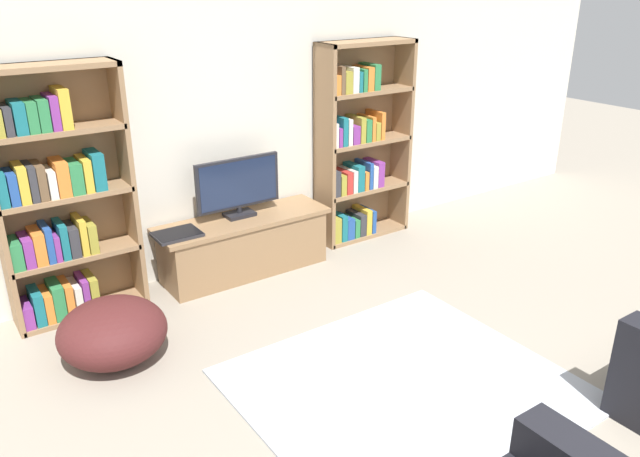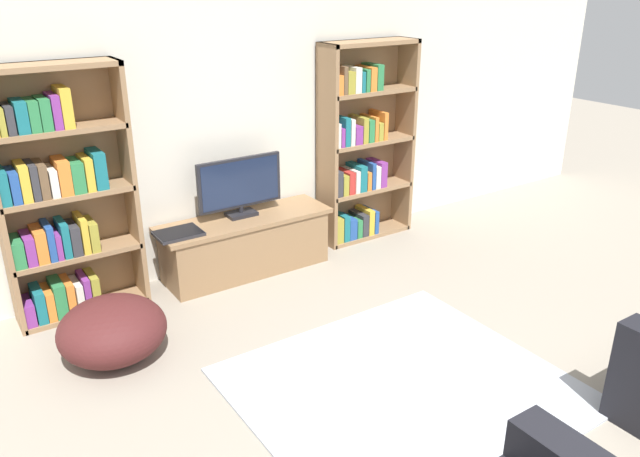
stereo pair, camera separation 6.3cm
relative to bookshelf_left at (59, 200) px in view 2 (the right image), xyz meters
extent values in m
cube|color=silver|center=(1.48, 0.18, 0.43)|extent=(8.80, 0.06, 2.60)
cube|color=#93704C|center=(0.49, -0.02, 0.03)|extent=(0.04, 0.30, 1.79)
cube|color=#93704C|center=(0.05, 0.11, 0.03)|extent=(0.91, 0.04, 1.79)
cube|color=#93704C|center=(0.05, -0.02, 0.91)|extent=(0.91, 0.30, 0.04)
cube|color=#93704C|center=(0.05, -0.02, -0.85)|extent=(0.88, 0.30, 0.04)
cube|color=#7F338C|center=(-0.33, -0.04, -0.75)|extent=(0.07, 0.24, 0.16)
cube|color=#196B75|center=(-0.26, -0.04, -0.71)|extent=(0.07, 0.24, 0.24)
cube|color=orange|center=(-0.19, -0.04, -0.72)|extent=(0.05, 0.24, 0.21)
cube|color=#2D7F47|center=(-0.12, -0.04, -0.70)|extent=(0.08, 0.24, 0.26)
cube|color=orange|center=(-0.05, -0.04, -0.71)|extent=(0.05, 0.24, 0.25)
cube|color=silver|center=(0.01, -0.04, -0.72)|extent=(0.05, 0.24, 0.22)
cube|color=#7F338C|center=(0.07, -0.04, -0.71)|extent=(0.05, 0.24, 0.25)
cube|color=#9E9333|center=(0.12, -0.04, -0.71)|extent=(0.06, 0.24, 0.25)
cube|color=#93704C|center=(0.05, -0.02, -0.40)|extent=(0.88, 0.30, 0.04)
cube|color=#2D7F47|center=(-0.33, -0.04, -0.29)|extent=(0.08, 0.24, 0.19)
cube|color=#7F338C|center=(-0.25, -0.04, -0.28)|extent=(0.06, 0.24, 0.20)
cube|color=orange|center=(-0.18, -0.04, -0.27)|extent=(0.07, 0.24, 0.23)
cube|color=#234C99|center=(-0.12, -0.04, -0.26)|extent=(0.05, 0.24, 0.25)
cube|color=#7F338C|center=(-0.07, -0.04, -0.29)|extent=(0.04, 0.24, 0.18)
cube|color=#196B75|center=(-0.02, -0.04, -0.26)|extent=(0.05, 0.24, 0.25)
cube|color=#333338|center=(0.04, -0.04, -0.28)|extent=(0.07, 0.24, 0.21)
cube|color=gold|center=(0.11, -0.04, -0.26)|extent=(0.05, 0.24, 0.26)
cube|color=#9E9333|center=(0.17, -0.04, -0.28)|extent=(0.06, 0.24, 0.21)
cube|color=#93704C|center=(0.05, -0.02, 0.05)|extent=(0.88, 0.30, 0.04)
cube|color=#196B75|center=(-0.34, -0.04, 0.18)|extent=(0.06, 0.24, 0.23)
cube|color=#234C99|center=(-0.27, -0.04, 0.17)|extent=(0.05, 0.24, 0.21)
cube|color=gold|center=(-0.21, -0.04, 0.19)|extent=(0.06, 0.24, 0.24)
cube|color=#333338|center=(-0.15, -0.04, 0.18)|extent=(0.05, 0.24, 0.24)
cube|color=brown|center=(-0.09, -0.04, 0.18)|extent=(0.05, 0.24, 0.23)
cube|color=silver|center=(-0.03, -0.04, 0.16)|extent=(0.05, 0.24, 0.19)
cube|color=orange|center=(0.04, -0.04, 0.18)|extent=(0.08, 0.24, 0.23)
cube|color=#2D7F47|center=(0.12, -0.04, 0.17)|extent=(0.08, 0.24, 0.21)
cube|color=gold|center=(0.20, -0.04, 0.18)|extent=(0.05, 0.24, 0.23)
cube|color=#196B75|center=(0.27, -0.04, 0.19)|extent=(0.08, 0.24, 0.26)
cube|color=#93704C|center=(0.05, -0.02, 0.49)|extent=(0.88, 0.30, 0.04)
cube|color=#333338|center=(-0.22, -0.04, 0.60)|extent=(0.05, 0.24, 0.18)
cube|color=#196B75|center=(-0.16, -0.04, 0.61)|extent=(0.07, 0.24, 0.20)
cube|color=#2D7F47|center=(-0.08, -0.04, 0.61)|extent=(0.06, 0.24, 0.20)
cube|color=#2D7F47|center=(-0.01, -0.04, 0.61)|extent=(0.07, 0.24, 0.20)
cube|color=#7F338C|center=(0.05, -0.04, 0.62)|extent=(0.05, 0.24, 0.22)
cube|color=gold|center=(0.12, -0.04, 0.64)|extent=(0.07, 0.24, 0.26)
cube|color=#93704C|center=(2.23, -0.02, 0.03)|extent=(0.04, 0.30, 1.79)
cube|color=#93704C|center=(3.10, -0.02, 0.03)|extent=(0.04, 0.30, 1.79)
cube|color=#93704C|center=(2.67, 0.11, 0.03)|extent=(0.91, 0.04, 1.79)
cube|color=#93704C|center=(2.67, -0.02, 0.91)|extent=(0.91, 0.30, 0.04)
cube|color=#93704C|center=(2.67, -0.02, -0.85)|extent=(0.88, 0.30, 0.04)
cube|color=#9E9333|center=(2.29, -0.04, -0.71)|extent=(0.08, 0.24, 0.23)
cube|color=#196B75|center=(2.37, -0.04, -0.71)|extent=(0.06, 0.24, 0.24)
cube|color=#234C99|center=(2.44, -0.04, -0.73)|extent=(0.08, 0.24, 0.20)
cube|color=#2D7F47|center=(2.52, -0.04, -0.74)|extent=(0.05, 0.24, 0.17)
cube|color=#333338|center=(2.58, -0.04, -0.73)|extent=(0.07, 0.24, 0.21)
cube|color=gold|center=(2.65, -0.04, -0.71)|extent=(0.06, 0.24, 0.24)
cube|color=#234C99|center=(2.71, -0.04, -0.72)|extent=(0.04, 0.24, 0.22)
cube|color=#93704C|center=(2.67, -0.02, -0.40)|extent=(0.88, 0.30, 0.04)
cube|color=#333338|center=(2.28, -0.04, -0.27)|extent=(0.07, 0.24, 0.23)
cube|color=#9E9333|center=(2.35, -0.04, -0.29)|extent=(0.06, 0.24, 0.18)
cube|color=#B72D28|center=(2.42, -0.04, -0.28)|extent=(0.06, 0.24, 0.20)
cube|color=silver|center=(2.48, -0.04, -0.28)|extent=(0.05, 0.24, 0.20)
cube|color=#196B75|center=(2.54, -0.04, -0.27)|extent=(0.07, 0.24, 0.24)
cube|color=orange|center=(2.61, -0.04, -0.30)|extent=(0.04, 0.24, 0.17)
cube|color=#234C99|center=(2.66, -0.04, -0.26)|extent=(0.04, 0.24, 0.25)
cube|color=silver|center=(2.71, -0.04, -0.28)|extent=(0.05, 0.24, 0.21)
cube|color=#7F338C|center=(2.78, -0.04, -0.27)|extent=(0.07, 0.24, 0.24)
cube|color=#93704C|center=(2.67, -0.02, 0.05)|extent=(0.88, 0.30, 0.04)
cube|color=silver|center=(2.26, -0.04, 0.17)|extent=(0.04, 0.24, 0.21)
cube|color=#7F338C|center=(2.31, -0.04, 0.15)|extent=(0.04, 0.24, 0.16)
cube|color=#196B75|center=(2.36, -0.04, 0.19)|extent=(0.05, 0.24, 0.25)
cube|color=silver|center=(2.41, -0.04, 0.18)|extent=(0.04, 0.24, 0.23)
cube|color=#7F338C|center=(2.48, -0.04, 0.14)|extent=(0.07, 0.24, 0.16)
cube|color=#9E9333|center=(2.55, -0.04, 0.18)|extent=(0.05, 0.24, 0.23)
cube|color=#2D7F47|center=(2.62, -0.04, 0.16)|extent=(0.06, 0.24, 0.20)
cube|color=orange|center=(2.67, -0.04, 0.17)|extent=(0.04, 0.24, 0.22)
cube|color=#9E9333|center=(2.72, -0.04, 0.14)|extent=(0.05, 0.24, 0.16)
cube|color=orange|center=(2.78, -0.04, 0.19)|extent=(0.04, 0.24, 0.25)
cube|color=#93704C|center=(2.67, -0.02, 0.49)|extent=(0.88, 0.30, 0.04)
cube|color=orange|center=(2.27, -0.04, 0.59)|extent=(0.06, 0.24, 0.16)
cube|color=brown|center=(2.33, -0.04, 0.63)|extent=(0.04, 0.24, 0.23)
cube|color=#9E9333|center=(2.39, -0.04, 0.60)|extent=(0.07, 0.24, 0.18)
cube|color=silver|center=(2.46, -0.04, 0.62)|extent=(0.06, 0.24, 0.21)
cube|color=#196B75|center=(2.51, -0.04, 0.60)|extent=(0.04, 0.24, 0.17)
cube|color=#2D7F47|center=(2.56, -0.04, 0.61)|extent=(0.04, 0.24, 0.19)
cube|color=orange|center=(2.62, -0.04, 0.61)|extent=(0.06, 0.24, 0.20)
cube|color=#2D7F47|center=(2.69, -0.04, 0.62)|extent=(0.07, 0.24, 0.22)
cube|color=#8E6B47|center=(1.36, -0.11, -0.65)|extent=(1.35, 0.43, 0.44)
cube|color=#8E6B47|center=(1.36, -0.11, -0.40)|extent=(1.44, 0.45, 0.04)
cube|color=black|center=(1.36, -0.06, -0.37)|extent=(0.24, 0.16, 0.03)
cylinder|color=black|center=(1.36, -0.06, -0.33)|extent=(0.04, 0.04, 0.05)
cube|color=black|center=(1.36, -0.06, -0.10)|extent=(0.73, 0.04, 0.41)
cube|color=#19233D|center=(1.36, -0.08, -0.10)|extent=(0.67, 0.00, 0.37)
cube|color=#28282D|center=(0.77, -0.16, -0.37)|extent=(0.34, 0.26, 0.02)
cube|color=black|center=(0.77, -0.16, -0.36)|extent=(0.33, 0.25, 0.00)
cube|color=#B2B7C1|center=(1.39, -2.07, -0.86)|extent=(1.88, 1.70, 0.02)
ellipsoid|color=#4C1E1E|center=(0.06, -0.77, -0.67)|extent=(0.69, 0.69, 0.40)
camera|label=1|loc=(-0.80, -4.34, 1.45)|focal=35.00mm
camera|label=2|loc=(-0.75, -4.38, 1.45)|focal=35.00mm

